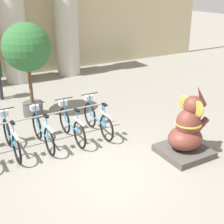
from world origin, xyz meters
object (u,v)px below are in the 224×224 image
(bicycle_4, at_px, (97,119))
(potted_tree, at_px, (27,51))
(bicycle_3, at_px, (71,125))
(elephant_statue, at_px, (187,132))
(bicycle_2, at_px, (42,131))
(bicycle_1, at_px, (11,138))

(bicycle_4, distance_m, potted_tree, 2.80)
(bicycle_3, distance_m, elephant_statue, 2.88)
(bicycle_3, height_order, elephant_statue, elephant_statue)
(bicycle_3, height_order, potted_tree, potted_tree)
(bicycle_2, bearing_deg, bicycle_1, 178.98)
(bicycle_2, bearing_deg, bicycle_4, -0.75)
(bicycle_1, xyz_separation_m, potted_tree, (1.09, 1.98, 1.57))
(bicycle_2, bearing_deg, bicycle_3, -1.95)
(bicycle_1, bearing_deg, potted_tree, 61.17)
(bicycle_3, bearing_deg, bicycle_2, 178.05)
(elephant_statue, bearing_deg, bicycle_2, 143.63)
(bicycle_4, bearing_deg, elephant_statue, -57.62)
(bicycle_4, bearing_deg, potted_tree, 119.76)
(bicycle_3, xyz_separation_m, bicycle_4, (0.75, 0.01, 0.00))
(elephant_statue, xyz_separation_m, potted_tree, (-2.44, 4.05, 1.41))
(bicycle_2, xyz_separation_m, potted_tree, (0.34, 2.00, 1.57))
(potted_tree, bearing_deg, bicycle_1, -118.83)
(bicycle_1, relative_size, bicycle_2, 1.00)
(bicycle_1, height_order, potted_tree, potted_tree)
(bicycle_1, height_order, bicycle_4, same)
(bicycle_3, distance_m, bicycle_4, 0.75)
(bicycle_1, bearing_deg, bicycle_2, -1.02)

